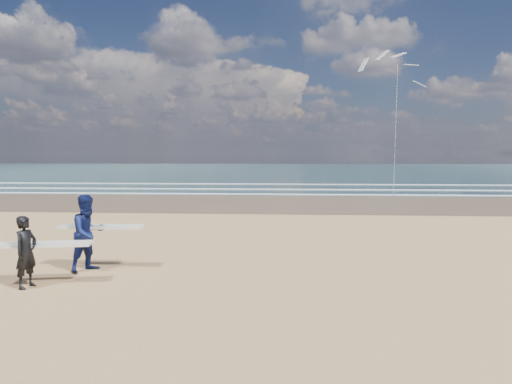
{
  "coord_description": "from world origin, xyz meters",
  "views": [
    {
      "loc": [
        4.52,
        -10.67,
        3.05
      ],
      "look_at": [
        3.38,
        6.0,
        1.63
      ],
      "focal_mm": 32.0,
      "sensor_mm": 36.0,
      "label": 1
    }
  ],
  "objects": [
    {
      "name": "surfer_near",
      "position": [
        -1.35,
        -0.83,
        0.84
      ],
      "size": [
        2.26,
        1.14,
        1.65
      ],
      "color": "black",
      "rests_on": "ground"
    },
    {
      "name": "surfer_far",
      "position": [
        -0.61,
        0.69,
        1.0
      ],
      "size": [
        2.21,
        1.25,
        1.99
      ],
      "color": "#0B1443",
      "rests_on": "ground"
    },
    {
      "name": "foam_breakers",
      "position": [
        20.0,
        28.1,
        0.05
      ],
      "size": [
        220.0,
        11.7,
        0.05
      ],
      "color": "white",
      "rests_on": "ground"
    },
    {
      "name": "ocean",
      "position": [
        20.0,
        72.0,
        0.01
      ],
      "size": [
        220.0,
        100.0,
        0.02
      ],
      "primitive_type": "cube",
      "color": "#1B353C",
      "rests_on": "ground"
    },
    {
      "name": "kite_1",
      "position": [
        12.7,
        24.67,
        6.36
      ],
      "size": [
        5.47,
        4.7,
        11.76
      ],
      "color": "slate",
      "rests_on": "ground"
    }
  ]
}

